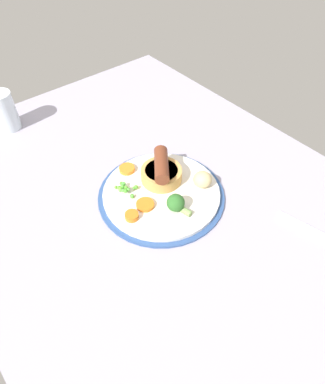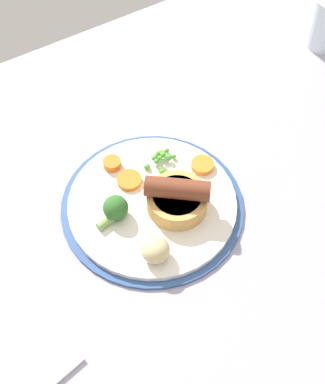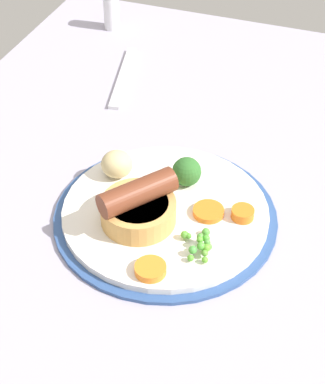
% 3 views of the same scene
% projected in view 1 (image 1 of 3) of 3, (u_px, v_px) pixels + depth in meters
% --- Properties ---
extents(dining_table, '(1.10, 0.80, 0.03)m').
position_uv_depth(dining_table, '(158.00, 202.00, 0.76)').
color(dining_table, '#9E99AD').
rests_on(dining_table, ground).
extents(dinner_plate, '(0.28, 0.28, 0.01)m').
position_uv_depth(dinner_plate, '(160.00, 193.00, 0.75)').
color(dinner_plate, '#2D4C84').
rests_on(dinner_plate, dining_table).
extents(sausage_pudding, '(0.09, 0.09, 0.06)m').
position_uv_depth(sausage_pudding, '(161.00, 172.00, 0.75)').
color(sausage_pudding, tan).
rests_on(sausage_pudding, dinner_plate).
extents(pea_pile, '(0.05, 0.04, 0.02)m').
position_uv_depth(pea_pile, '(125.00, 188.00, 0.73)').
color(pea_pile, '#539F3A').
rests_on(pea_pile, dinner_plate).
extents(broccoli_floret_near, '(0.05, 0.04, 0.04)m').
position_uv_depth(broccoli_floret_near, '(177.00, 203.00, 0.69)').
color(broccoli_floret_near, '#2D6628').
rests_on(broccoli_floret_near, dinner_plate).
extents(potato_chunk_0, '(0.04, 0.05, 0.03)m').
position_uv_depth(potato_chunk_0, '(203.00, 179.00, 0.74)').
color(potato_chunk_0, '#CCB77F').
rests_on(potato_chunk_0, dinner_plate).
extents(carrot_slice_0, '(0.04, 0.04, 0.01)m').
position_uv_depth(carrot_slice_0, '(132.00, 216.00, 0.68)').
color(carrot_slice_0, orange).
rests_on(carrot_slice_0, dinner_plate).
extents(carrot_slice_2, '(0.05, 0.05, 0.01)m').
position_uv_depth(carrot_slice_2, '(127.00, 169.00, 0.78)').
color(carrot_slice_2, orange).
rests_on(carrot_slice_2, dinner_plate).
extents(carrot_slice_3, '(0.05, 0.05, 0.01)m').
position_uv_depth(carrot_slice_3, '(145.00, 205.00, 0.71)').
color(carrot_slice_3, orange).
rests_on(carrot_slice_3, dinner_plate).
extents(fork, '(0.18, 0.06, 0.01)m').
position_uv_depth(fork, '(321.00, 236.00, 0.67)').
color(fork, silver).
rests_on(fork, dining_table).
extents(drinking_glass, '(0.06, 0.06, 0.10)m').
position_uv_depth(drinking_glass, '(4.00, 111.00, 0.88)').
color(drinking_glass, silver).
rests_on(drinking_glass, dining_table).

